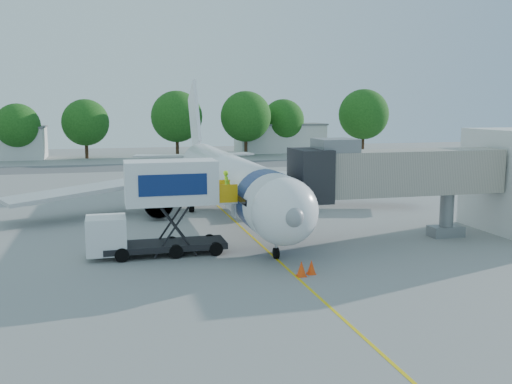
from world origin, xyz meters
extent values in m
plane|color=#979795|center=(0.00, 0.00, 0.00)|extent=(160.00, 160.00, 0.00)
cube|color=yellow|center=(0.00, 0.00, 0.01)|extent=(0.15, 70.00, 0.01)
cube|color=#59595B|center=(0.00, 42.00, 0.00)|extent=(120.00, 10.00, 0.01)
cylinder|color=white|center=(0.00, 3.00, 3.00)|extent=(3.70, 28.00, 3.70)
sphere|color=white|center=(0.00, -11.00, 3.00)|extent=(3.70, 3.70, 3.70)
sphere|color=gray|center=(0.00, -12.55, 3.00)|extent=(1.10, 1.10, 1.10)
cone|color=white|center=(0.00, 20.00, 3.00)|extent=(3.70, 6.00, 3.70)
cube|color=white|center=(0.00, 21.00, 7.20)|extent=(0.35, 7.26, 8.29)
cube|color=#BCBEC1|center=(9.00, 6.50, 2.30)|extent=(16.17, 9.32, 1.42)
cube|color=#BCBEC1|center=(-9.00, 6.50, 2.30)|extent=(16.17, 9.32, 1.42)
cylinder|color=#999BA0|center=(5.50, 4.50, 1.30)|extent=(2.10, 3.60, 2.10)
cylinder|color=#999BA0|center=(-5.50, 4.50, 1.30)|extent=(2.10, 3.60, 2.10)
cube|color=black|center=(0.00, -11.30, 3.45)|extent=(2.60, 1.39, 0.81)
cylinder|color=navy|center=(0.00, -8.00, 3.00)|extent=(3.73, 2.00, 3.73)
cylinder|color=silver|center=(0.00, -9.50, 0.75)|extent=(0.16, 0.16, 1.50)
cylinder|color=black|center=(0.00, -9.50, 0.32)|extent=(0.25, 0.64, 0.64)
cylinder|color=black|center=(2.60, 6.00, 0.45)|extent=(0.35, 0.90, 0.90)
cylinder|color=black|center=(-2.60, 6.00, 0.45)|extent=(0.35, 0.90, 0.90)
cube|color=#ACA393|center=(9.00, -7.00, 4.40)|extent=(13.60, 2.60, 2.80)
cube|color=black|center=(2.90, -7.00, 4.40)|extent=(2.00, 3.20, 3.20)
cube|color=slate|center=(4.50, -7.00, 6.20)|extent=(2.40, 2.40, 0.80)
cylinder|color=slate|center=(12.50, -7.00, 1.50)|extent=(0.90, 0.90, 3.00)
cube|color=slate|center=(12.50, -7.00, 0.35)|extent=(2.20, 1.20, 0.70)
cylinder|color=black|center=(11.60, -7.00, 0.35)|extent=(0.30, 0.70, 0.70)
cylinder|color=black|center=(13.40, -7.00, 0.35)|extent=(0.30, 0.70, 0.70)
cube|color=black|center=(-6.00, -7.00, 0.55)|extent=(7.00, 2.30, 0.35)
cube|color=white|center=(-9.30, -7.00, 1.35)|extent=(2.20, 2.20, 2.10)
cube|color=black|center=(-9.30, -7.00, 1.80)|extent=(1.90, 2.10, 0.70)
cube|color=white|center=(-5.60, -7.00, 4.25)|extent=(5.20, 2.40, 2.50)
cube|color=navy|center=(-5.60, -8.22, 4.25)|extent=(3.80, 0.04, 1.20)
cube|color=silver|center=(-2.45, -7.00, 3.05)|extent=(1.10, 2.20, 0.10)
cube|color=#EAA70C|center=(-2.45, -8.05, 3.60)|extent=(1.10, 0.06, 1.10)
cube|color=#EAA70C|center=(-2.45, -5.95, 3.60)|extent=(1.10, 0.06, 1.10)
cylinder|color=black|center=(-3.20, -8.05, 0.40)|extent=(0.80, 0.25, 0.80)
cylinder|color=black|center=(-3.20, -5.95, 0.40)|extent=(0.80, 0.25, 0.80)
cylinder|color=black|center=(-8.50, -8.05, 0.40)|extent=(0.80, 0.25, 0.80)
cylinder|color=black|center=(-8.50, -5.95, 0.40)|extent=(0.80, 0.25, 0.80)
imported|color=#A7F619|center=(-2.33, -7.00, 3.96)|extent=(0.49, 0.67, 1.73)
cube|color=white|center=(-2.10, -16.91, 0.63)|extent=(3.24, 1.81, 1.26)
cube|color=navy|center=(-2.10, -16.91, 1.03)|extent=(1.89, 1.64, 0.31)
cylinder|color=black|center=(-3.32, -17.61, 0.31)|extent=(0.64, 0.26, 0.63)
cylinder|color=black|center=(-3.40, -16.36, 0.31)|extent=(0.64, 0.26, 0.63)
cylinder|color=black|center=(-0.81, -17.46, 0.31)|extent=(0.64, 0.26, 0.63)
cylinder|color=black|center=(-0.88, -16.20, 0.31)|extent=(0.64, 0.26, 0.63)
cone|color=#FF450D|center=(0.28, -13.09, 0.40)|extent=(0.51, 0.51, 0.80)
cube|color=#FF450D|center=(0.28, -13.09, 0.02)|extent=(0.46, 0.46, 0.05)
cone|color=#FF450D|center=(0.91, -12.84, 0.37)|extent=(0.47, 0.47, 0.75)
cube|color=#FF450D|center=(0.91, -12.84, 0.02)|extent=(0.43, 0.43, 0.04)
cube|color=silver|center=(22.00, 62.00, 2.50)|extent=(16.00, 7.00, 5.00)
cube|color=slate|center=(22.00, 62.00, 5.15)|extent=(16.40, 7.40, 0.30)
cylinder|color=#382314|center=(-22.71, 57.17, 1.58)|extent=(0.56, 0.56, 3.16)
sphere|color=#184813|center=(-22.71, 57.17, 5.44)|extent=(7.02, 7.02, 7.02)
cylinder|color=#382314|center=(-12.44, 57.74, 1.70)|extent=(0.56, 0.56, 3.41)
sphere|color=#184813|center=(-12.44, 57.74, 5.87)|extent=(7.57, 7.57, 7.57)
cylinder|color=#382314|center=(2.46, 58.01, 1.96)|extent=(0.56, 0.56, 3.92)
sphere|color=#184813|center=(2.46, 58.01, 6.75)|extent=(8.71, 8.71, 8.71)
cylinder|color=#382314|center=(14.15, 56.50, 1.96)|extent=(0.56, 0.56, 3.91)
sphere|color=#184813|center=(14.15, 56.50, 6.74)|extent=(8.70, 8.70, 8.70)
cylinder|color=#382314|center=(22.23, 60.77, 1.73)|extent=(0.56, 0.56, 3.45)
sphere|color=#184813|center=(22.23, 60.77, 5.94)|extent=(7.67, 7.67, 7.67)
cylinder|color=#382314|center=(36.05, 56.20, 2.04)|extent=(0.56, 0.56, 4.08)
sphere|color=#184813|center=(36.05, 56.20, 7.03)|extent=(9.07, 9.07, 9.07)
camera|label=1|loc=(-9.01, -39.65, 8.62)|focal=40.00mm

